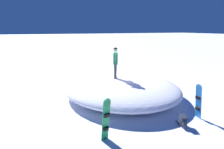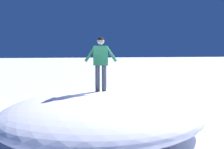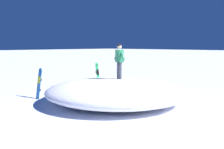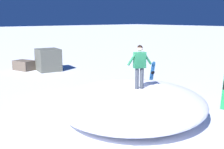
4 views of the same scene
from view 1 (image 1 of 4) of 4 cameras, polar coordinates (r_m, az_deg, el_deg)
ground at (r=9.78m, az=3.25°, el=-6.16°), size 240.00×240.00×0.00m
snow_mound at (r=9.09m, az=2.74°, el=-4.21°), size 8.68×8.59×1.09m
snowboarder_standing at (r=8.50m, az=1.21°, el=5.05°), size 0.97×0.42×1.65m
snowboard_primary_upright at (r=7.61m, az=28.14°, el=-8.25°), size 0.28×0.27×1.55m
snowboard_secondary_upright at (r=5.43m, az=-2.12°, el=-15.57°), size 0.28×0.30×1.61m
backpack_near at (r=7.03m, az=23.61°, el=-14.75°), size 0.68×0.40×0.47m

